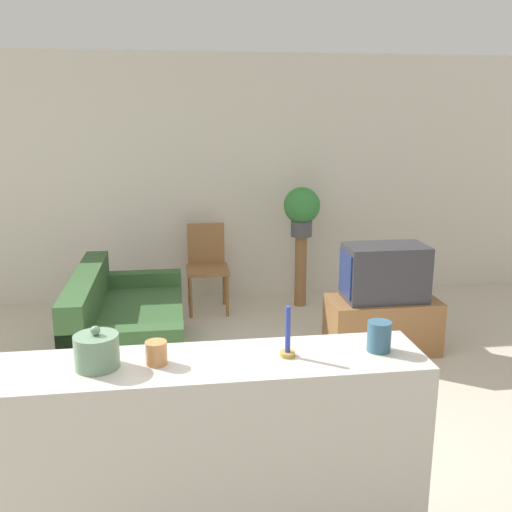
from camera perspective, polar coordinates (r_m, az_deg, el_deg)
ground_plane at (r=3.59m, az=-7.45°, el=-21.18°), size 14.00×14.00×0.00m
wall_back at (r=6.41m, az=-8.31°, el=7.54°), size 9.00×0.06×2.70m
couch at (r=4.99m, az=-12.90°, el=-7.24°), size 0.89×1.64×0.78m
tv_stand at (r=5.22m, az=12.48°, el=-6.72°), size 0.96×0.50×0.48m
television at (r=5.07m, az=12.70°, el=-1.61°), size 0.71×0.41×0.49m
wooden_chair at (r=6.10m, az=-4.93°, el=-0.65°), size 0.44×0.44×0.92m
plant_stand at (r=6.25m, az=4.48°, el=-1.50°), size 0.13×0.13×0.78m
potted_plant at (r=6.10m, az=4.60°, el=4.77°), size 0.39×0.39×0.53m
foreground_counter at (r=2.78m, az=-7.59°, el=-20.15°), size 2.20×0.44×1.02m
decorative_bowl at (r=2.52m, az=-15.64°, el=-9.14°), size 0.19×0.19×0.19m
candle_jar at (r=2.51m, az=-9.94°, el=-9.51°), size 0.09×0.09×0.10m
candlestick at (r=2.54m, az=3.19°, el=-8.43°), size 0.07×0.07×0.23m
coffee_tin at (r=2.65m, az=12.21°, el=-7.85°), size 0.11×0.11×0.14m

